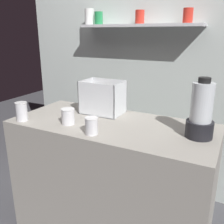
# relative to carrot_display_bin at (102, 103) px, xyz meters

# --- Properties ---
(counter) EXTENTS (1.40, 0.64, 0.90)m
(counter) POSITION_rel_carrot_display_bin_xyz_m (0.17, -0.17, -0.53)
(counter) COLOR #9E998E
(counter) RESTS_ON ground_plane
(back_wall_unit) EXTENTS (2.60, 0.24, 2.50)m
(back_wall_unit) POSITION_rel_carrot_display_bin_xyz_m (0.17, 0.59, 0.28)
(back_wall_unit) COLOR silver
(back_wall_unit) RESTS_ON ground_plane
(carrot_display_bin) EXTENTS (0.31, 0.21, 0.25)m
(carrot_display_bin) POSITION_rel_carrot_display_bin_xyz_m (0.00, 0.00, 0.00)
(carrot_display_bin) COLOR white
(carrot_display_bin) RESTS_ON counter
(blender_pitcher) EXTENTS (0.16, 0.16, 0.36)m
(blender_pitcher) POSITION_rel_carrot_display_bin_xyz_m (0.74, -0.15, 0.07)
(blender_pitcher) COLOR black
(blender_pitcher) RESTS_ON counter
(juice_cup_orange_far_left) EXTENTS (0.08, 0.08, 0.13)m
(juice_cup_orange_far_left) POSITION_rel_carrot_display_bin_xyz_m (-0.42, -0.42, -0.02)
(juice_cup_orange_far_left) COLOR white
(juice_cup_orange_far_left) RESTS_ON counter
(juice_cup_mango_left) EXTENTS (0.09, 0.09, 0.11)m
(juice_cup_mango_left) POSITION_rel_carrot_display_bin_xyz_m (-0.08, -0.33, -0.03)
(juice_cup_mango_left) COLOR white
(juice_cup_mango_left) RESTS_ON counter
(juice_cup_orange_middle) EXTENTS (0.08, 0.08, 0.11)m
(juice_cup_orange_middle) POSITION_rel_carrot_display_bin_xyz_m (0.15, -0.40, -0.03)
(juice_cup_orange_middle) COLOR white
(juice_cup_orange_middle) RESTS_ON counter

